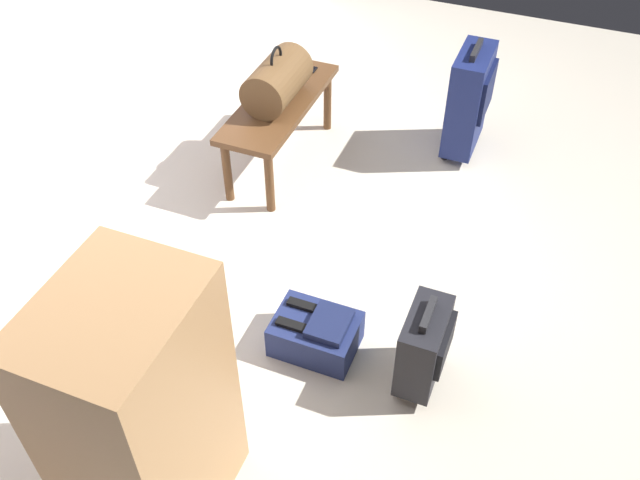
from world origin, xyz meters
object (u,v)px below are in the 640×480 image
cell_phone (305,68)px  backpack_navy (316,333)px  bench (279,110)px  suitcase_small_charcoal (424,346)px  side_cabinet (142,416)px  duffel_bag_brown (277,81)px  suitcase_upright_navy (469,99)px

cell_phone → backpack_navy: bearing=-155.9°
cell_phone → backpack_navy: cell_phone is taller
bench → suitcase_small_charcoal: size_ratio=2.17×
cell_phone → side_cabinet: bearing=-169.6°
bench → duffel_bag_brown: size_ratio=2.27×
suitcase_upright_navy → suitcase_small_charcoal: bearing=-172.7°
side_cabinet → cell_phone: bearing=10.4°
bench → suitcase_upright_navy: (0.53, -1.00, -0.00)m
suitcase_small_charcoal → backpack_navy: (0.01, 0.49, -0.15)m
backpack_navy → side_cabinet: 1.03m
suitcase_upright_navy → side_cabinet: size_ratio=0.64×
bench → cell_phone: bearing=-0.0°
bench → suitcase_small_charcoal: bearing=-135.7°
suitcase_upright_navy → suitcase_small_charcoal: suitcase_upright_navy is taller
duffel_bag_brown → suitcase_small_charcoal: bearing=-135.4°
cell_phone → suitcase_upright_navy: bearing=-81.8°
bench → duffel_bag_brown: 0.20m
bench → duffel_bag_brown: bearing=-180.0°
suitcase_small_charcoal → side_cabinet: size_ratio=0.42×
duffel_bag_brown → suitcase_upright_navy: 1.15m
cell_phone → suitcase_small_charcoal: bearing=-143.2°
cell_phone → bench: bearing=180.0°
suitcase_upright_navy → side_cabinet: bearing=168.7°
cell_phone → suitcase_small_charcoal: suitcase_small_charcoal is taller
suitcase_upright_navy → backpack_navy: (-1.78, 0.26, -0.27)m
suitcase_small_charcoal → backpack_navy: 0.51m
bench → side_cabinet: (-2.14, -0.46, 0.19)m
suitcase_upright_navy → backpack_navy: size_ratio=1.84×
duffel_bag_brown → side_cabinet: size_ratio=0.40×
bench → backpack_navy: 1.47m
suitcase_upright_navy → suitcase_small_charcoal: (-1.79, -0.23, -0.12)m
duffel_bag_brown → bench: bearing=0.0°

